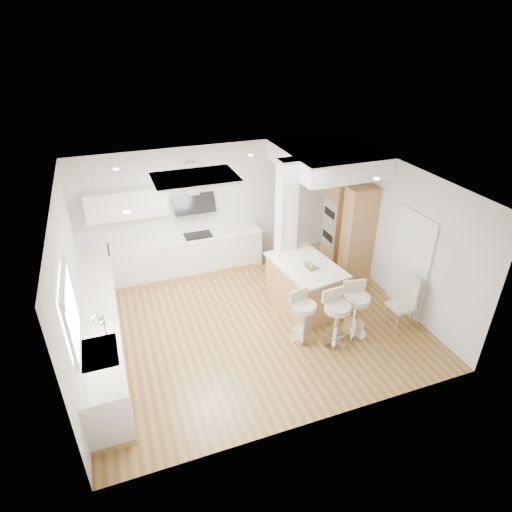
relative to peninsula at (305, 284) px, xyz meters
name	(u,v)px	position (x,y,z in m)	size (l,w,h in m)	color
ground	(253,321)	(-1.16, -0.18, -0.48)	(6.00, 6.00, 0.00)	olive
ceiling	(253,321)	(-1.16, -0.18, -0.48)	(6.00, 5.00, 0.02)	white
wall_back	(215,206)	(-1.16, 2.32, 0.92)	(6.00, 0.04, 2.80)	silver
wall_left	(71,291)	(-4.16, -0.18, 0.92)	(0.04, 5.00, 2.80)	silver
wall_right	(396,232)	(1.84, -0.18, 0.92)	(0.04, 5.00, 2.80)	silver
skylight	(196,178)	(-1.95, 0.42, 2.29)	(4.10, 2.10, 0.06)	silver
window_left	(69,307)	(-4.11, -1.08, 1.21)	(0.06, 1.28, 1.07)	white
doorway_right	(410,265)	(1.82, -0.78, 0.52)	(0.05, 1.00, 2.10)	#403932
counter_left	(101,326)	(-3.86, 0.05, -0.02)	(0.63, 4.50, 1.35)	tan
counter_back	(180,246)	(-2.07, 2.04, 0.22)	(3.62, 0.63, 2.50)	tan
pillar	(286,228)	(-0.11, 0.77, 0.92)	(0.35, 0.35, 2.80)	silver
soffit	(326,158)	(0.94, 1.22, 2.12)	(1.78, 2.20, 0.40)	white
oven_column	(347,226)	(1.52, 1.05, 0.57)	(0.63, 1.21, 2.10)	tan
peninsula	(305,284)	(0.00, 0.00, 0.00)	(1.22, 1.68, 1.02)	tan
bar_stool_a	(303,314)	(-0.50, -0.96, 0.08)	(0.54, 0.54, 0.99)	white
bar_stool_b	(336,316)	(0.00, -1.25, 0.12)	(0.52, 0.52, 1.06)	white
bar_stool_c	(355,307)	(0.45, -1.14, 0.12)	(0.55, 0.55, 1.06)	white
dining_chair	(406,299)	(1.48, -1.21, 0.08)	(0.42, 0.42, 1.05)	#C1B69D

